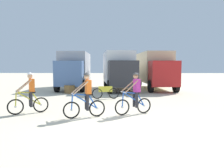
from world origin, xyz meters
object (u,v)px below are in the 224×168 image
at_px(cyclist_near_camera, 135,95).
at_px(bicycle_spare, 105,93).
at_px(box_truck_avon_van, 118,69).
at_px(supply_crate, 69,89).
at_px(box_truck_grey_hauler, 75,68).
at_px(box_truck_tan_camper, 155,69).
at_px(cyclist_orange_shirt, 30,94).
at_px(cyclist_cowboy_hat, 86,97).

height_order(cyclist_near_camera, bicycle_spare, cyclist_near_camera).
distance_m(box_truck_avon_van, bicycle_spare, 5.92).
distance_m(bicycle_spare, supply_crate, 3.97).
bearing_deg(box_truck_grey_hauler, box_truck_avon_van, -9.39).
relative_size(box_truck_grey_hauler, cyclist_near_camera, 3.76).
distance_m(box_truck_avon_van, box_truck_tan_camper, 3.38).
height_order(box_truck_avon_van, bicycle_spare, box_truck_avon_van).
bearing_deg(supply_crate, bicycle_spare, -42.90).
bearing_deg(box_truck_tan_camper, supply_crate, -153.75).
xyz_separation_m(bicycle_spare, supply_crate, (-2.91, 2.70, -0.09)).
bearing_deg(cyclist_near_camera, cyclist_orange_shirt, 179.48).
bearing_deg(cyclist_orange_shirt, cyclist_cowboy_hat, -15.06).
height_order(box_truck_tan_camper, supply_crate, box_truck_tan_camper).
distance_m(cyclist_orange_shirt, cyclist_cowboy_hat, 2.67).
xyz_separation_m(box_truck_grey_hauler, supply_crate, (0.31, -3.64, -1.56)).
bearing_deg(cyclist_near_camera, supply_crate, 121.80).
relative_size(cyclist_orange_shirt, cyclist_near_camera, 1.00).
xyz_separation_m(box_truck_tan_camper, cyclist_orange_shirt, (-7.27, -10.59, -1.03)).
bearing_deg(box_truck_grey_hauler, bicycle_spare, -63.08).
height_order(box_truck_avon_van, box_truck_tan_camper, same).
bearing_deg(cyclist_orange_shirt, box_truck_avon_van, 68.63).
distance_m(cyclist_cowboy_hat, cyclist_near_camera, 2.11).
distance_m(box_truck_tan_camper, supply_crate, 8.07).
distance_m(box_truck_tan_camper, cyclist_cowboy_hat, 12.26).
height_order(box_truck_grey_hauler, cyclist_cowboy_hat, box_truck_grey_hauler).
bearing_deg(box_truck_avon_van, cyclist_cowboy_hat, -97.20).
bearing_deg(cyclist_cowboy_hat, bicycle_spare, 84.34).
xyz_separation_m(box_truck_grey_hauler, box_truck_avon_van, (4.08, -0.67, 0.00)).
relative_size(box_truck_tan_camper, cyclist_cowboy_hat, 3.80).
distance_m(cyclist_orange_shirt, bicycle_spare, 5.37).
relative_size(box_truck_grey_hauler, bicycle_spare, 3.97).
distance_m(cyclist_orange_shirt, cyclist_near_camera, 4.59).
relative_size(box_truck_grey_hauler, box_truck_avon_van, 0.98).
bearing_deg(cyclist_orange_shirt, bicycle_spare, 54.93).
height_order(cyclist_cowboy_hat, bicycle_spare, cyclist_cowboy_hat).
relative_size(bicycle_spare, supply_crate, 2.77).
xyz_separation_m(box_truck_grey_hauler, box_truck_tan_camper, (7.41, -0.13, 0.00)).
bearing_deg(box_truck_tan_camper, box_truck_avon_van, -170.82).
xyz_separation_m(cyclist_orange_shirt, cyclist_near_camera, (4.59, -0.04, 0.00)).
distance_m(box_truck_tan_camper, cyclist_near_camera, 11.01).
bearing_deg(bicycle_spare, box_truck_tan_camper, 55.97).
xyz_separation_m(cyclist_cowboy_hat, cyclist_near_camera, (2.01, 0.65, 0.00)).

